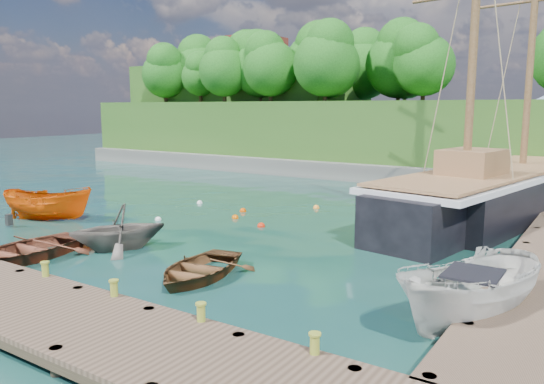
{
  "coord_description": "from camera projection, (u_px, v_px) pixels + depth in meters",
  "views": [
    {
      "loc": [
        12.79,
        -13.94,
        5.51
      ],
      "look_at": [
        0.74,
        4.36,
        2.0
      ],
      "focal_mm": 35.0,
      "sensor_mm": 36.0,
      "label": 1
    }
  ],
  "objects": [
    {
      "name": "ground",
      "position": [
        189.0,
        260.0,
        19.32
      ],
      "size": [
        160.0,
        160.0,
        0.0
      ],
      "primitive_type": "plane",
      "color": "#12352B",
      "rests_on": "ground"
    },
    {
      "name": "dock_near",
      "position": [
        69.0,
        320.0,
        12.8
      ],
      "size": [
        20.0,
        3.2,
        1.1
      ],
      "color": "#463528",
      "rests_on": "ground"
    },
    {
      "name": "bollard_1",
      "position": [
        47.0,
        296.0,
        15.66
      ],
      "size": [
        0.26,
        0.26,
        0.45
      ],
      "primitive_type": "cylinder",
      "color": "olive",
      "rests_on": "ground"
    },
    {
      "name": "bollard_2",
      "position": [
        115.0,
        318.0,
        14.03
      ],
      "size": [
        0.26,
        0.26,
        0.45
      ],
      "primitive_type": "cylinder",
      "color": "olive",
      "rests_on": "ground"
    },
    {
      "name": "bollard_3",
      "position": [
        202.0,
        345.0,
        12.4
      ],
      "size": [
        0.26,
        0.26,
        0.45
      ],
      "primitive_type": "cylinder",
      "color": "olive",
      "rests_on": "ground"
    },
    {
      "name": "bollard_4",
      "position": [
        314.0,
        381.0,
        10.77
      ],
      "size": [
        0.26,
        0.26,
        0.45
      ],
      "primitive_type": "cylinder",
      "color": "olive",
      "rests_on": "ground"
    },
    {
      "name": "rowboat_0",
      "position": [
        27.0,
        259.0,
        19.5
      ],
      "size": [
        3.54,
        4.76,
        0.94
      ],
      "primitive_type": "imported",
      "rotation": [
        0.0,
        0.0,
        0.06
      ],
      "color": "brown",
      "rests_on": "ground"
    },
    {
      "name": "rowboat_1",
      "position": [
        119.0,
        249.0,
        20.82
      ],
      "size": [
        4.52,
        4.71,
        1.92
      ],
      "primitive_type": "imported",
      "rotation": [
        0.0,
        0.0,
        -0.52
      ],
      "color": "#5B544C",
      "rests_on": "ground"
    },
    {
      "name": "rowboat_2",
      "position": [
        199.0,
        277.0,
        17.36
      ],
      "size": [
        3.55,
        4.49,
        0.84
      ],
      "primitive_type": "imported",
      "rotation": [
        0.0,
        0.0,
        0.18
      ],
      "color": "#57351C",
      "rests_on": "ground"
    },
    {
      "name": "motorboat_orange",
      "position": [
        49.0,
        220.0,
        26.23
      ],
      "size": [
        4.92,
        3.53,
        1.78
      ],
      "primitive_type": "imported",
      "rotation": [
        0.0,
        0.0,
        2.01
      ],
      "color": "#D34E05",
      "rests_on": "ground"
    },
    {
      "name": "cabin_boat_white",
      "position": [
        470.0,
        327.0,
        13.41
      ],
      "size": [
        3.63,
        5.47,
        1.98
      ],
      "primitive_type": "imported",
      "rotation": [
        0.0,
        0.0,
        -0.37
      ],
      "color": "silver",
      "rests_on": "ground"
    },
    {
      "name": "schooner",
      "position": [
        495.0,
        197.0,
        26.74
      ],
      "size": [
        7.95,
        25.97,
        18.9
      ],
      "rotation": [
        0.0,
        0.0,
        -0.18
      ],
      "color": "black",
      "rests_on": "ground"
    },
    {
      "name": "mooring_buoy_0",
      "position": [
        158.0,
        220.0,
        26.14
      ],
      "size": [
        0.32,
        0.32,
        0.32
      ],
      "primitive_type": "sphere",
      "color": "white",
      "rests_on": "ground"
    },
    {
      "name": "mooring_buoy_1",
      "position": [
        235.0,
        218.0,
        26.6
      ],
      "size": [
        0.34,
        0.34,
        0.34
      ],
      "primitive_type": "sphere",
      "color": "#DF5700",
      "rests_on": "ground"
    },
    {
      "name": "mooring_buoy_2",
      "position": [
        261.0,
        227.0,
        24.71
      ],
      "size": [
        0.37,
        0.37,
        0.37
      ],
      "primitive_type": "sphere",
      "color": "red",
      "rests_on": "ground"
    },
    {
      "name": "mooring_buoy_3",
      "position": [
        374.0,
        239.0,
        22.47
      ],
      "size": [
        0.29,
        0.29,
        0.29
      ],
      "primitive_type": "sphere",
      "color": "silver",
      "rests_on": "ground"
    },
    {
      "name": "mooring_buoy_4",
      "position": [
        243.0,
        212.0,
        28.31
      ],
      "size": [
        0.35,
        0.35,
        0.35
      ],
      "primitive_type": "sphere",
      "color": "#E34900",
      "rests_on": "ground"
    },
    {
      "name": "mooring_buoy_5",
      "position": [
        316.0,
        208.0,
        29.22
      ],
      "size": [
        0.35,
        0.35,
        0.35
      ],
      "primitive_type": "sphere",
      "color": "orange",
      "rests_on": "ground"
    },
    {
      "name": "mooring_buoy_6",
      "position": [
        200.0,
        203.0,
        30.7
      ],
      "size": [
        0.33,
        0.33,
        0.33
      ],
      "primitive_type": "sphere",
      "color": "white",
      "rests_on": "ground"
    },
    {
      "name": "headland",
      "position": [
        308.0,
        107.0,
        51.3
      ],
      "size": [
        51.0,
        19.31,
        12.9
      ],
      "color": "#474744",
      "rests_on": "ground"
    }
  ]
}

